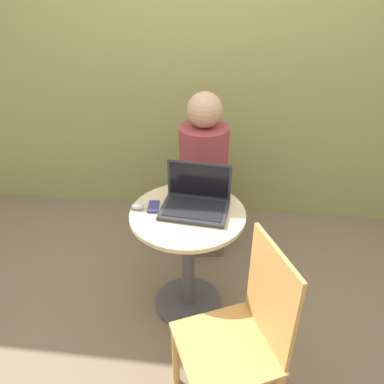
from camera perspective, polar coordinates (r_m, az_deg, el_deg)
The scene contains 8 objects.
ground_plane at distance 2.50m, azimuth -0.56°, elevation -16.52°, with size 12.00×12.00×0.00m, color #7F6B56.
back_wall at distance 2.84m, azimuth 2.30°, elevation 20.19°, with size 7.00×0.05×2.60m.
round_table at distance 2.17m, azimuth -0.62°, elevation -8.02°, with size 0.63×0.63×0.71m.
laptop at distance 2.04m, azimuth 0.60°, elevation -1.28°, with size 0.38×0.29×0.24m.
cell_phone at distance 2.07m, azimuth -5.89°, elevation -2.24°, with size 0.07×0.11×0.02m.
computer_mouse at distance 2.07m, azimuth -8.31°, elevation -2.27°, with size 0.07×0.05×0.03m.
chair_empty at distance 1.75m, azimuth 7.59°, elevation -21.07°, with size 0.53×0.53×0.93m.
person_seated at distance 2.65m, azimuth 1.67°, elevation 0.90°, with size 0.36×0.52×1.20m.
Camera 1 is at (0.22, -1.66, 1.86)m, focal length 35.00 mm.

